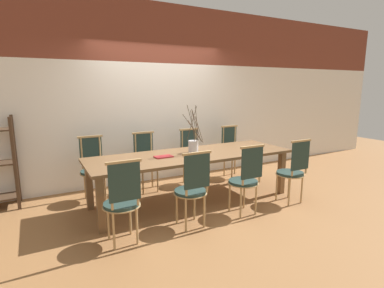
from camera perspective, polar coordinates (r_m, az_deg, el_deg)
ground_plane at (r=4.74m, az=0.00°, el=-10.68°), size 16.00×16.00×0.00m
wall_rear at (r=5.61m, az=-6.44°, el=9.36°), size 12.00×0.06×3.20m
dining_table at (r=4.54m, az=0.00°, el=-2.82°), size 3.11×1.01×0.74m
chair_near_leftend at (r=3.42m, az=-13.11°, el=-10.23°), size 0.42×0.42×0.99m
chair_near_left at (r=3.71m, az=0.05°, el=-8.20°), size 0.42×0.42×0.99m
chair_near_center at (r=4.15m, az=10.20°, el=-6.33°), size 0.42×0.42×0.99m
chair_near_right at (r=4.73m, az=18.68°, el=-4.59°), size 0.42×0.42×0.99m
chair_far_leftend at (r=4.90m, az=-18.31°, el=-4.03°), size 0.42×0.42×0.99m
chair_far_left at (r=5.11m, az=-8.74°, el=-3.01°), size 0.42×0.42×0.99m
chair_far_center at (r=5.45m, az=-0.01°, el=-2.01°), size 0.42×0.42×0.99m
chair_far_right at (r=5.91m, az=7.68°, el=-1.08°), size 0.42×0.42×0.99m
vase_centerpiece at (r=4.57m, az=0.27°, el=-0.27°), size 0.35×0.31×0.73m
book_stack at (r=4.32m, az=-5.43°, el=-2.41°), size 0.26×0.16×0.02m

